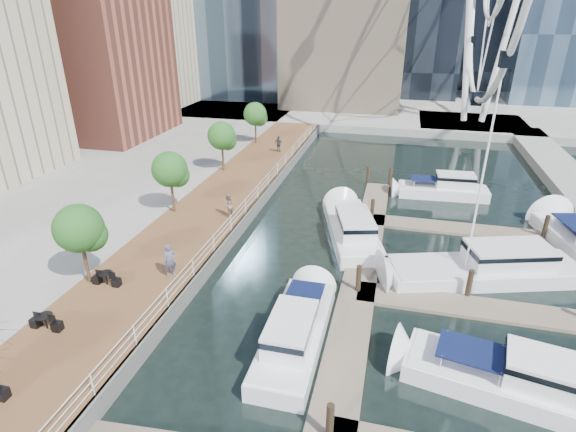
# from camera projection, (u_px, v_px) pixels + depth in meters

# --- Properties ---
(ground) EXTENTS (520.00, 520.00, 0.00)m
(ground) POSITION_uv_depth(u_px,v_px,m) (267.00, 386.00, 19.20)
(ground) COLOR black
(ground) RESTS_ON ground
(boardwalk) EXTENTS (6.00, 60.00, 1.00)m
(boardwalk) POSITION_uv_depth(u_px,v_px,m) (210.00, 215.00, 34.23)
(boardwalk) COLOR brown
(boardwalk) RESTS_ON ground
(seawall) EXTENTS (0.25, 60.00, 1.00)m
(seawall) POSITION_uv_depth(u_px,v_px,m) (247.00, 219.00, 33.57)
(seawall) COLOR #595954
(seawall) RESTS_ON ground
(land_far) EXTENTS (200.00, 114.00, 1.00)m
(land_far) POSITION_uv_depth(u_px,v_px,m) (386.00, 76.00, 109.09)
(land_far) COLOR gray
(land_far) RESTS_ON ground
(pier) EXTENTS (14.00, 12.00, 1.00)m
(pier) POSITION_uv_depth(u_px,v_px,m) (472.00, 125.00, 61.82)
(pier) COLOR gray
(pier) RESTS_ON ground
(railing) EXTENTS (0.10, 60.00, 1.05)m
(railing) POSITION_uv_depth(u_px,v_px,m) (245.00, 206.00, 33.17)
(railing) COLOR white
(railing) RESTS_ON boardwalk
(floating_docks) EXTENTS (16.00, 34.00, 2.60)m
(floating_docks) POSITION_uv_depth(u_px,v_px,m) (447.00, 279.00, 26.04)
(floating_docks) COLOR #6D6051
(floating_docks) RESTS_ON ground
(midrise_condos) EXTENTS (19.00, 67.00, 28.00)m
(midrise_condos) POSITION_uv_depth(u_px,v_px,m) (19.00, 26.00, 44.78)
(midrise_condos) COLOR #BCAD8E
(midrise_condos) RESTS_ON ground
(street_trees) EXTENTS (2.60, 42.60, 4.60)m
(street_trees) POSITION_uv_depth(u_px,v_px,m) (170.00, 169.00, 32.32)
(street_trees) COLOR #3F2B1C
(street_trees) RESTS_ON ground
(cafe_tables) EXTENTS (2.50, 13.70, 0.74)m
(cafe_tables) POSITION_uv_depth(u_px,v_px,m) (20.00, 352.00, 19.17)
(cafe_tables) COLOR black
(cafe_tables) RESTS_ON ground
(yacht_foreground) EXTENTS (10.71, 4.76, 2.15)m
(yacht_foreground) POSITION_uv_depth(u_px,v_px,m) (519.00, 395.00, 18.77)
(yacht_foreground) COLOR white
(yacht_foreground) RESTS_ON ground
(pedestrian_near) EXTENTS (0.85, 0.83, 1.97)m
(pedestrian_near) POSITION_uv_depth(u_px,v_px,m) (170.00, 261.00, 25.02)
(pedestrian_near) COLOR #4B4D65
(pedestrian_near) RESTS_ON boardwalk
(pedestrian_mid) EXTENTS (0.81, 0.97, 1.79)m
(pedestrian_mid) POSITION_uv_depth(u_px,v_px,m) (228.00, 205.00, 32.41)
(pedestrian_mid) COLOR #846E5B
(pedestrian_mid) RESTS_ON boardwalk
(pedestrian_far) EXTENTS (1.08, 0.69, 1.71)m
(pedestrian_far) POSITION_uv_depth(u_px,v_px,m) (279.00, 144.00, 47.77)
(pedestrian_far) COLOR #30363C
(pedestrian_far) RESTS_ON boardwalk
(moored_yachts) EXTENTS (21.98, 35.81, 11.50)m
(moored_yachts) POSITION_uv_depth(u_px,v_px,m) (476.00, 279.00, 26.97)
(moored_yachts) COLOR silver
(moored_yachts) RESTS_ON ground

